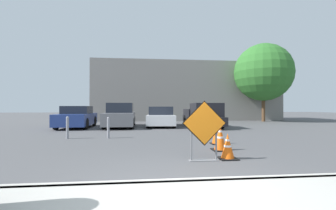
{
  "coord_description": "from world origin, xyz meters",
  "views": [
    {
      "loc": [
        -0.6,
        -3.67,
        1.34
      ],
      "look_at": [
        1.12,
        12.38,
        1.51
      ],
      "focal_mm": 24.0,
      "sensor_mm": 36.0,
      "label": 1
    }
  ],
  "objects_px": {
    "pickup_truck": "(203,116)",
    "bollard_second": "(67,127)",
    "parked_car_third": "(161,117)",
    "parked_car_nearest": "(77,117)",
    "bollard_nearest": "(108,127)",
    "traffic_cone_second": "(220,138)",
    "parked_car_second": "(120,116)",
    "road_closed_sign": "(204,128)",
    "traffic_cone_nearest": "(228,147)",
    "traffic_cone_third": "(216,134)"
  },
  "relations": [
    {
      "from": "bollard_nearest",
      "to": "bollard_second",
      "type": "bearing_deg",
      "value": 180.0
    },
    {
      "from": "parked_car_nearest",
      "to": "bollard_nearest",
      "type": "xyz_separation_m",
      "value": [
        2.86,
        -5.37,
        -0.19
      ]
    },
    {
      "from": "pickup_truck",
      "to": "parked_car_nearest",
      "type": "bearing_deg",
      "value": -2.03
    },
    {
      "from": "traffic_cone_third",
      "to": "parked_car_third",
      "type": "height_order",
      "value": "parked_car_third"
    },
    {
      "from": "road_closed_sign",
      "to": "parked_car_nearest",
      "type": "relative_size",
      "value": 0.37
    },
    {
      "from": "bollard_nearest",
      "to": "bollard_second",
      "type": "relative_size",
      "value": 0.96
    },
    {
      "from": "road_closed_sign",
      "to": "bollard_second",
      "type": "height_order",
      "value": "road_closed_sign"
    },
    {
      "from": "parked_car_third",
      "to": "traffic_cone_second",
      "type": "bearing_deg",
      "value": 101.29
    },
    {
      "from": "parked_car_nearest",
      "to": "parked_car_third",
      "type": "xyz_separation_m",
      "value": [
        5.59,
        0.53,
        -0.03
      ]
    },
    {
      "from": "parked_car_third",
      "to": "bollard_second",
      "type": "distance_m",
      "value": 7.38
    },
    {
      "from": "parked_car_nearest",
      "to": "bollard_second",
      "type": "bearing_deg",
      "value": 100.76
    },
    {
      "from": "parked_car_nearest",
      "to": "pickup_truck",
      "type": "height_order",
      "value": "pickup_truck"
    },
    {
      "from": "road_closed_sign",
      "to": "traffic_cone_nearest",
      "type": "height_order",
      "value": "road_closed_sign"
    },
    {
      "from": "traffic_cone_third",
      "to": "parked_car_second",
      "type": "xyz_separation_m",
      "value": [
        -4.23,
        7.6,
        0.38
      ]
    },
    {
      "from": "parked_car_nearest",
      "to": "bollard_nearest",
      "type": "height_order",
      "value": "parked_car_nearest"
    },
    {
      "from": "parked_car_third",
      "to": "bollard_second",
      "type": "height_order",
      "value": "parked_car_third"
    },
    {
      "from": "road_closed_sign",
      "to": "traffic_cone_third",
      "type": "height_order",
      "value": "road_closed_sign"
    },
    {
      "from": "parked_car_second",
      "to": "traffic_cone_second",
      "type": "bearing_deg",
      "value": 113.38
    },
    {
      "from": "parked_car_third",
      "to": "pickup_truck",
      "type": "bearing_deg",
      "value": 164.25
    },
    {
      "from": "parked_car_nearest",
      "to": "parked_car_second",
      "type": "relative_size",
      "value": 0.88
    },
    {
      "from": "road_closed_sign",
      "to": "bollard_nearest",
      "type": "bearing_deg",
      "value": 124.07
    },
    {
      "from": "traffic_cone_nearest",
      "to": "bollard_second",
      "type": "relative_size",
      "value": 0.69
    },
    {
      "from": "parked_car_nearest",
      "to": "parked_car_third",
      "type": "bearing_deg",
      "value": -175.94
    },
    {
      "from": "traffic_cone_nearest",
      "to": "traffic_cone_third",
      "type": "xyz_separation_m",
      "value": [
        0.47,
        2.34,
        0.05
      ]
    },
    {
      "from": "road_closed_sign",
      "to": "parked_car_nearest",
      "type": "distance_m",
      "value": 11.49
    },
    {
      "from": "traffic_cone_second",
      "to": "parked_car_second",
      "type": "bearing_deg",
      "value": 114.29
    },
    {
      "from": "road_closed_sign",
      "to": "pickup_truck",
      "type": "xyz_separation_m",
      "value": [
        2.47,
        9.39,
        -0.1
      ]
    },
    {
      "from": "traffic_cone_nearest",
      "to": "bollard_second",
      "type": "height_order",
      "value": "bollard_second"
    },
    {
      "from": "parked_car_third",
      "to": "bollard_nearest",
      "type": "relative_size",
      "value": 4.66
    },
    {
      "from": "pickup_truck",
      "to": "parked_car_second",
      "type": "bearing_deg",
      "value": -6.04
    },
    {
      "from": "road_closed_sign",
      "to": "parked_car_third",
      "type": "distance_m",
      "value": 10.39
    },
    {
      "from": "pickup_truck",
      "to": "bollard_second",
      "type": "relative_size",
      "value": 5.59
    },
    {
      "from": "traffic_cone_second",
      "to": "bollard_second",
      "type": "distance_m",
      "value": 6.45
    },
    {
      "from": "road_closed_sign",
      "to": "pickup_truck",
      "type": "distance_m",
      "value": 9.71
    },
    {
      "from": "traffic_cone_second",
      "to": "traffic_cone_third",
      "type": "relative_size",
      "value": 1.06
    },
    {
      "from": "pickup_truck",
      "to": "bollard_second",
      "type": "height_order",
      "value": "pickup_truck"
    },
    {
      "from": "bollard_second",
      "to": "traffic_cone_nearest",
      "type": "bearing_deg",
      "value": -38.73
    },
    {
      "from": "traffic_cone_second",
      "to": "parked_car_third",
      "type": "relative_size",
      "value": 0.19
    },
    {
      "from": "parked_car_third",
      "to": "parked_car_nearest",
      "type": "bearing_deg",
      "value": 9.34
    },
    {
      "from": "bollard_nearest",
      "to": "pickup_truck",
      "type": "bearing_deg",
      "value": 41.61
    },
    {
      "from": "traffic_cone_second",
      "to": "parked_car_nearest",
      "type": "distance_m",
      "value": 10.9
    },
    {
      "from": "road_closed_sign",
      "to": "traffic_cone_second",
      "type": "xyz_separation_m",
      "value": [
        0.86,
        1.31,
        -0.43
      ]
    },
    {
      "from": "traffic_cone_second",
      "to": "parked_car_third",
      "type": "distance_m",
      "value": 9.16
    },
    {
      "from": "road_closed_sign",
      "to": "traffic_cone_third",
      "type": "relative_size",
      "value": 1.97
    },
    {
      "from": "traffic_cone_second",
      "to": "parked_car_second",
      "type": "height_order",
      "value": "parked_car_second"
    },
    {
      "from": "parked_car_third",
      "to": "bollard_second",
      "type": "xyz_separation_m",
      "value": [
        -4.44,
        -5.89,
        -0.14
      ]
    },
    {
      "from": "road_closed_sign",
      "to": "pickup_truck",
      "type": "height_order",
      "value": "pickup_truck"
    },
    {
      "from": "parked_car_second",
      "to": "traffic_cone_nearest",
      "type": "bearing_deg",
      "value": 109.84
    },
    {
      "from": "road_closed_sign",
      "to": "bollard_nearest",
      "type": "relative_size",
      "value": 1.64
    },
    {
      "from": "traffic_cone_nearest",
      "to": "bollard_nearest",
      "type": "height_order",
      "value": "bollard_nearest"
    }
  ]
}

